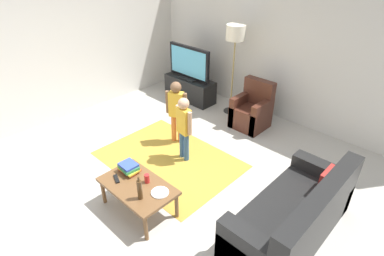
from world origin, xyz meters
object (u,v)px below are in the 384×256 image
(couch, at_px, (297,219))
(floor_lamp, at_px, (235,38))
(child_center, at_px, (184,124))
(soda_can, at_px, (147,179))
(armchair, at_px, (253,112))
(bottle, at_px, (140,189))
(child_near_tv, at_px, (176,107))
(tv, at_px, (189,63))
(book_stack, at_px, (129,168))
(plate, at_px, (160,193))
(tv_stand, at_px, (190,89))
(tv_remote, at_px, (117,179))
(coffee_table, at_px, (138,188))

(couch, height_order, floor_lamp, floor_lamp)
(child_center, distance_m, soda_can, 1.20)
(armchair, relative_size, bottle, 2.76)
(soda_can, bearing_deg, armchair, 95.25)
(child_near_tv, height_order, child_center, child_near_tv)
(tv, xyz_separation_m, couch, (3.59, -1.89, -0.56))
(child_near_tv, distance_m, book_stack, 1.53)
(couch, distance_m, plate, 1.65)
(tv_stand, bearing_deg, tv, -90.00)
(couch, relative_size, plate, 8.18)
(book_stack, height_order, soda_can, book_stack)
(armchair, distance_m, child_center, 1.70)
(couch, xyz_separation_m, armchair, (-1.89, 1.87, 0.01))
(tv, xyz_separation_m, tv_remote, (1.62, -3.02, -0.42))
(tv, bearing_deg, floor_lamp, 9.43)
(coffee_table, bearing_deg, soda_can, 67.38)
(coffee_table, bearing_deg, plate, 17.34)
(bottle, bearing_deg, couch, 37.55)
(coffee_table, height_order, tv_remote, tv_remote)
(tv, distance_m, couch, 4.10)
(tv_stand, height_order, tv_remote, tv_stand)
(child_center, relative_size, soda_can, 9.07)
(tv, distance_m, bottle, 3.70)
(child_center, height_order, plate, child_center)
(floor_lamp, height_order, bottle, floor_lamp)
(armchair, xyz_separation_m, coffee_table, (0.20, -2.88, 0.07))
(tv, height_order, armchair, tv)
(armchair, height_order, child_center, child_center)
(tv, distance_m, soda_can, 3.41)
(child_center, height_order, book_stack, child_center)
(tv_remote, bearing_deg, plate, 41.80)
(tv_remote, bearing_deg, soda_can, 57.70)
(child_near_tv, xyz_separation_m, coffee_table, (0.84, -1.50, -0.31))
(floor_lamp, distance_m, coffee_table, 3.40)
(armchair, relative_size, floor_lamp, 0.51)
(bottle, relative_size, plate, 1.48)
(bottle, xyz_separation_m, tv_remote, (-0.50, -0.00, -0.13))
(tv_stand, relative_size, tv, 1.09)
(child_near_tv, bearing_deg, tv_remote, -70.84)
(tv, distance_m, child_near_tv, 1.76)
(child_near_tv, relative_size, book_stack, 3.90)
(tv, xyz_separation_m, child_center, (1.52, -1.68, -0.19))
(tv, xyz_separation_m, floor_lamp, (1.04, 0.17, 0.70))
(child_near_tv, bearing_deg, armchair, 65.09)
(tv, xyz_separation_m, book_stack, (1.61, -2.80, -0.36))
(tv_stand, distance_m, child_center, 2.31)
(book_stack, bearing_deg, bottle, -22.44)
(child_near_tv, distance_m, coffee_table, 1.75)
(tv, distance_m, armchair, 1.79)
(tv_stand, relative_size, plate, 5.45)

